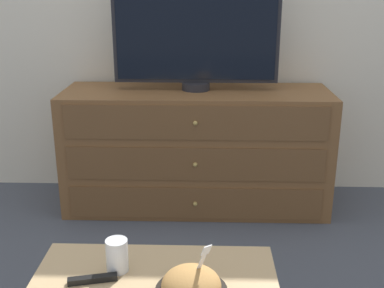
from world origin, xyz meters
TOP-DOWN VIEW (x-y plane):
  - ground_plane at (0.00, 0.00)m, footprint 12.00×12.00m
  - dresser at (0.13, -0.27)m, footprint 1.45×0.49m
  - tv at (0.12, -0.24)m, footprint 0.88×0.15m
  - drink_cup at (-0.08, -1.58)m, footprint 0.07×0.07m
  - remote_control at (-0.14, -1.65)m, footprint 0.14×0.05m

SIDE VIEW (x-z plane):
  - ground_plane at x=0.00m, z-range 0.00..0.00m
  - dresser at x=0.13m, z-range 0.00..0.67m
  - remote_control at x=-0.14m, z-range 0.41..0.43m
  - drink_cup at x=-0.08m, z-range 0.40..0.51m
  - tv at x=0.12m, z-range 0.68..1.29m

